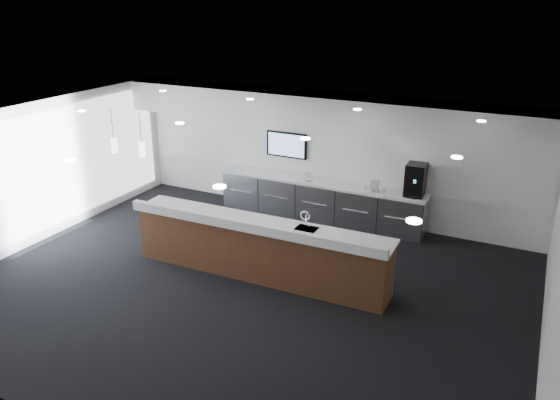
% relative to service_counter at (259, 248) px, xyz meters
% --- Properties ---
extents(ground, '(10.00, 10.00, 0.00)m').
position_rel_service_counter_xyz_m(ground, '(-0.04, -0.54, -0.58)').
color(ground, black).
rests_on(ground, ground).
extents(ceiling, '(10.00, 8.00, 0.02)m').
position_rel_service_counter_xyz_m(ceiling, '(-0.04, -0.54, 2.42)').
color(ceiling, black).
rests_on(ceiling, back_wall).
extents(back_wall, '(10.00, 0.02, 3.00)m').
position_rel_service_counter_xyz_m(back_wall, '(-0.04, 3.46, 0.92)').
color(back_wall, white).
rests_on(back_wall, ground).
extents(left_wall, '(0.02, 8.00, 3.00)m').
position_rel_service_counter_xyz_m(left_wall, '(-5.04, -0.54, 0.92)').
color(left_wall, white).
rests_on(left_wall, ground).
extents(right_wall, '(0.02, 8.00, 3.00)m').
position_rel_service_counter_xyz_m(right_wall, '(4.96, -0.54, 0.92)').
color(right_wall, white).
rests_on(right_wall, ground).
extents(soffit_bulkhead, '(10.00, 0.90, 0.70)m').
position_rel_service_counter_xyz_m(soffit_bulkhead, '(-0.04, 3.01, 2.07)').
color(soffit_bulkhead, white).
rests_on(soffit_bulkhead, back_wall).
extents(alcove_panel, '(9.80, 0.06, 1.40)m').
position_rel_service_counter_xyz_m(alcove_panel, '(-0.04, 3.43, 1.02)').
color(alcove_panel, white).
rests_on(alcove_panel, back_wall).
extents(window_blinds_wall, '(0.04, 7.36, 2.55)m').
position_rel_service_counter_xyz_m(window_blinds_wall, '(-5.00, -0.54, 0.92)').
color(window_blinds_wall, '#A8B5C9').
rests_on(window_blinds_wall, left_wall).
extents(back_credenza, '(5.06, 0.66, 0.95)m').
position_rel_service_counter_xyz_m(back_credenza, '(-0.04, 3.10, -0.10)').
color(back_credenza, gray).
rests_on(back_credenza, ground).
extents(wall_tv, '(1.05, 0.08, 0.62)m').
position_rel_service_counter_xyz_m(wall_tv, '(-1.04, 3.37, 1.07)').
color(wall_tv, black).
rests_on(wall_tv, back_wall).
extents(pendant_left, '(0.12, 0.12, 0.30)m').
position_rel_service_counter_xyz_m(pendant_left, '(-2.44, 0.26, 1.67)').
color(pendant_left, '#FFF0C6').
rests_on(pendant_left, ceiling).
extents(pendant_right, '(0.12, 0.12, 0.30)m').
position_rel_service_counter_xyz_m(pendant_right, '(-3.14, 0.26, 1.67)').
color(pendant_right, '#FFF0C6').
rests_on(pendant_right, ceiling).
extents(ceiling_can_lights, '(7.00, 5.00, 0.02)m').
position_rel_service_counter_xyz_m(ceiling_can_lights, '(-0.04, -0.54, 2.39)').
color(ceiling_can_lights, white).
rests_on(ceiling_can_lights, ceiling).
extents(service_counter, '(5.13, 0.93, 1.49)m').
position_rel_service_counter_xyz_m(service_counter, '(0.00, 0.00, 0.00)').
color(service_counter, '#4F2E1A').
rests_on(service_counter, ground).
extents(coffee_machine, '(0.42, 0.54, 0.71)m').
position_rel_service_counter_xyz_m(coffee_machine, '(2.16, 3.16, 0.73)').
color(coffee_machine, black).
rests_on(coffee_machine, back_credenza).
extents(info_sign_left, '(0.17, 0.04, 0.23)m').
position_rel_service_counter_xyz_m(info_sign_left, '(-0.30, 2.99, 0.49)').
color(info_sign_left, silver).
rests_on(info_sign_left, back_credenza).
extents(info_sign_right, '(0.20, 0.05, 0.27)m').
position_rel_service_counter_xyz_m(info_sign_right, '(1.30, 3.02, 0.51)').
color(info_sign_right, silver).
rests_on(info_sign_right, back_credenza).
extents(cup_0, '(0.10, 0.10, 0.10)m').
position_rel_service_counter_xyz_m(cup_0, '(1.51, 2.99, 0.42)').
color(cup_0, white).
rests_on(cup_0, back_credenza).
extents(cup_1, '(0.14, 0.14, 0.10)m').
position_rel_service_counter_xyz_m(cup_1, '(1.37, 2.99, 0.42)').
color(cup_1, white).
rests_on(cup_1, back_credenza).
extents(cup_2, '(0.13, 0.13, 0.10)m').
position_rel_service_counter_xyz_m(cup_2, '(1.23, 2.99, 0.42)').
color(cup_2, white).
rests_on(cup_2, back_credenza).
extents(cup_3, '(0.13, 0.13, 0.10)m').
position_rel_service_counter_xyz_m(cup_3, '(1.09, 2.99, 0.42)').
color(cup_3, white).
rests_on(cup_3, back_credenza).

